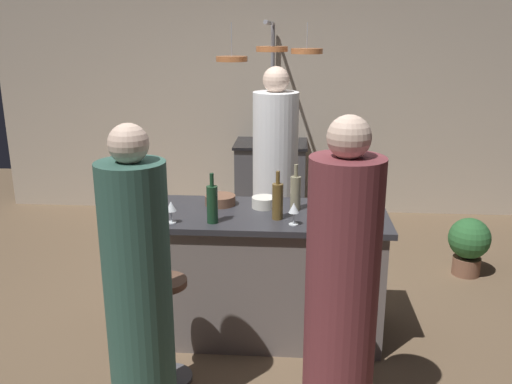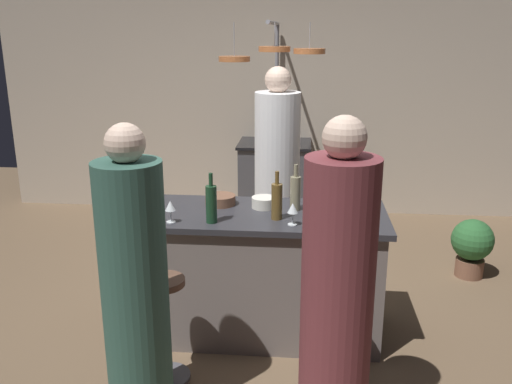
{
  "view_description": "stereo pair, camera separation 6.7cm",
  "coord_description": "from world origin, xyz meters",
  "px_view_note": "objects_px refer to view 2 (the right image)",
  "views": [
    {
      "loc": [
        0.27,
        -3.52,
        2.09
      ],
      "look_at": [
        0.0,
        0.15,
        1.0
      ],
      "focal_mm": 38.52,
      "sensor_mm": 36.0,
      "label": 1
    },
    {
      "loc": [
        0.33,
        -3.51,
        2.09
      ],
      "look_at": [
        0.0,
        0.15,
        1.0
      ],
      "focal_mm": 38.52,
      "sensor_mm": 36.0,
      "label": 2
    }
  ],
  "objects_px": {
    "stove_range": "(274,181)",
    "potted_plant": "(472,244)",
    "wine_bottle_green": "(211,203)",
    "wine_bottle_amber": "(277,201)",
    "mixing_bowl_ceramic": "(264,202)",
    "bar_stool_right": "(333,333)",
    "guest_left": "(135,292)",
    "pepper_mill": "(342,191)",
    "wine_bottle_white": "(295,192)",
    "chef": "(277,182)",
    "wine_glass_by_chef": "(293,209)",
    "bar_stool_left": "(165,325)",
    "wine_bottle_red": "(339,207)",
    "guest_right": "(337,300)",
    "mixing_bowl_wooden": "(220,200)",
    "wine_glass_near_left_guest": "(170,207)"
  },
  "relations": [
    {
      "from": "stove_range",
      "to": "pepper_mill",
      "type": "bearing_deg",
      "value": -75.07
    },
    {
      "from": "chef",
      "to": "guest_left",
      "type": "bearing_deg",
      "value": -107.76
    },
    {
      "from": "bar_stool_left",
      "to": "wine_bottle_amber",
      "type": "xyz_separation_m",
      "value": [
        0.64,
        0.5,
        0.65
      ]
    },
    {
      "from": "wine_bottle_green",
      "to": "wine_bottle_amber",
      "type": "relative_size",
      "value": 1.02
    },
    {
      "from": "guest_right",
      "to": "wine_bottle_green",
      "type": "bearing_deg",
      "value": 133.86
    },
    {
      "from": "mixing_bowl_ceramic",
      "to": "guest_left",
      "type": "bearing_deg",
      "value": -118.67
    },
    {
      "from": "bar_stool_right",
      "to": "guest_left",
      "type": "bearing_deg",
      "value": -161.63
    },
    {
      "from": "stove_range",
      "to": "potted_plant",
      "type": "height_order",
      "value": "stove_range"
    },
    {
      "from": "bar_stool_right",
      "to": "wine_bottle_red",
      "type": "distance_m",
      "value": 0.76
    },
    {
      "from": "potted_plant",
      "to": "wine_glass_near_left_guest",
      "type": "relative_size",
      "value": 3.56
    },
    {
      "from": "chef",
      "to": "mixing_bowl_wooden",
      "type": "distance_m",
      "value": 0.93
    },
    {
      "from": "wine_glass_by_chef",
      "to": "pepper_mill",
      "type": "bearing_deg",
      "value": 52.91
    },
    {
      "from": "guest_left",
      "to": "pepper_mill",
      "type": "relative_size",
      "value": 7.93
    },
    {
      "from": "chef",
      "to": "wine_bottle_white",
      "type": "height_order",
      "value": "chef"
    },
    {
      "from": "mixing_bowl_ceramic",
      "to": "stove_range",
      "type": "bearing_deg",
      "value": 91.41
    },
    {
      "from": "bar_stool_left",
      "to": "wine_glass_near_left_guest",
      "type": "xyz_separation_m",
      "value": [
        -0.03,
        0.37,
        0.63
      ]
    },
    {
      "from": "wine_bottle_white",
      "to": "wine_bottle_green",
      "type": "relative_size",
      "value": 0.98
    },
    {
      "from": "wine_glass_by_chef",
      "to": "wine_bottle_white",
      "type": "bearing_deg",
      "value": 88.23
    },
    {
      "from": "chef",
      "to": "wine_bottle_green",
      "type": "bearing_deg",
      "value": -105.96
    },
    {
      "from": "wine_bottle_white",
      "to": "wine_bottle_amber",
      "type": "relative_size",
      "value": 0.99
    },
    {
      "from": "wine_bottle_green",
      "to": "wine_bottle_amber",
      "type": "xyz_separation_m",
      "value": [
        0.41,
        0.1,
        -0.0
      ]
    },
    {
      "from": "guest_right",
      "to": "potted_plant",
      "type": "distance_m",
      "value": 2.52
    },
    {
      "from": "potted_plant",
      "to": "wine_bottle_white",
      "type": "bearing_deg",
      "value": -146.74
    },
    {
      "from": "pepper_mill",
      "to": "mixing_bowl_wooden",
      "type": "bearing_deg",
      "value": -176.06
    },
    {
      "from": "bar_stool_right",
      "to": "wine_bottle_amber",
      "type": "bearing_deg",
      "value": 126.12
    },
    {
      "from": "potted_plant",
      "to": "mixing_bowl_ceramic",
      "type": "xyz_separation_m",
      "value": [
        -1.75,
        -0.97,
        0.64
      ]
    },
    {
      "from": "wine_bottle_white",
      "to": "chef",
      "type": "bearing_deg",
      "value": 100.6
    },
    {
      "from": "wine_bottle_amber",
      "to": "guest_right",
      "type": "bearing_deg",
      "value": -68.6
    },
    {
      "from": "bar_stool_left",
      "to": "wine_bottle_red",
      "type": "bearing_deg",
      "value": 20.65
    },
    {
      "from": "wine_bottle_green",
      "to": "wine_glass_by_chef",
      "type": "bearing_deg",
      "value": -0.32
    },
    {
      "from": "guest_left",
      "to": "wine_bottle_green",
      "type": "relative_size",
      "value": 5.08
    },
    {
      "from": "potted_plant",
      "to": "wine_bottle_white",
      "type": "distance_m",
      "value": 1.97
    },
    {
      "from": "wine_bottle_green",
      "to": "wine_bottle_amber",
      "type": "height_order",
      "value": "wine_bottle_green"
    },
    {
      "from": "wine_bottle_white",
      "to": "wine_bottle_amber",
      "type": "distance_m",
      "value": 0.23
    },
    {
      "from": "bar_stool_left",
      "to": "wine_bottle_amber",
      "type": "distance_m",
      "value": 1.04
    },
    {
      "from": "pepper_mill",
      "to": "mixing_bowl_ceramic",
      "type": "distance_m",
      "value": 0.55
    },
    {
      "from": "wine_glass_by_chef",
      "to": "wine_glass_near_left_guest",
      "type": "height_order",
      "value": "same"
    },
    {
      "from": "bar_stool_right",
      "to": "wine_bottle_red",
      "type": "relative_size",
      "value": 2.09
    },
    {
      "from": "mixing_bowl_wooden",
      "to": "bar_stool_right",
      "type": "bearing_deg",
      "value": -44.82
    },
    {
      "from": "potted_plant",
      "to": "wine_glass_by_chef",
      "type": "bearing_deg",
      "value": -139.62
    },
    {
      "from": "stove_range",
      "to": "wine_bottle_amber",
      "type": "xyz_separation_m",
      "value": [
        0.16,
        -2.57,
        0.58
      ]
    },
    {
      "from": "pepper_mill",
      "to": "stove_range",
      "type": "bearing_deg",
      "value": 104.93
    },
    {
      "from": "potted_plant",
      "to": "mixing_bowl_wooden",
      "type": "distance_m",
      "value": 2.34
    },
    {
      "from": "guest_right",
      "to": "wine_bottle_red",
      "type": "bearing_deg",
      "value": 86.8
    },
    {
      "from": "wine_bottle_white",
      "to": "mixing_bowl_ceramic",
      "type": "height_order",
      "value": "wine_bottle_white"
    },
    {
      "from": "guest_left",
      "to": "wine_bottle_white",
      "type": "bearing_deg",
      "value": 52.4
    },
    {
      "from": "pepper_mill",
      "to": "mixing_bowl_ceramic",
      "type": "bearing_deg",
      "value": -169.4
    },
    {
      "from": "wine_bottle_amber",
      "to": "mixing_bowl_ceramic",
      "type": "height_order",
      "value": "wine_bottle_amber"
    },
    {
      "from": "wine_bottle_amber",
      "to": "mixing_bowl_ceramic",
      "type": "relative_size",
      "value": 1.93
    },
    {
      "from": "guest_left",
      "to": "potted_plant",
      "type": "height_order",
      "value": "guest_left"
    }
  ]
}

